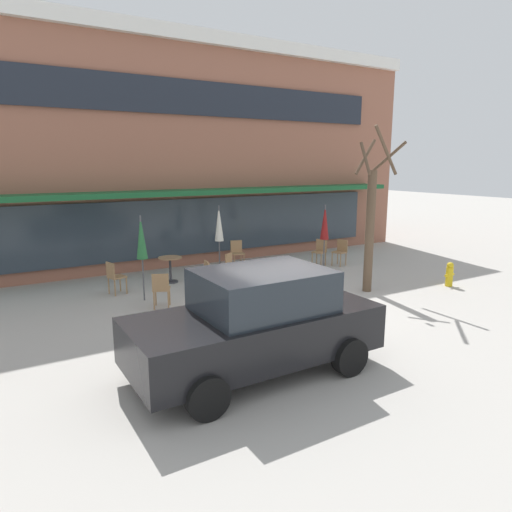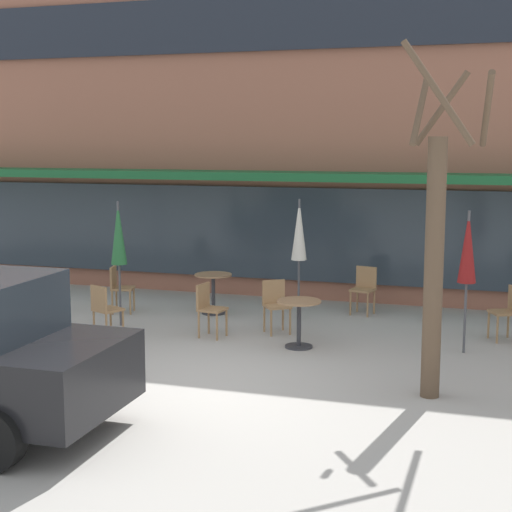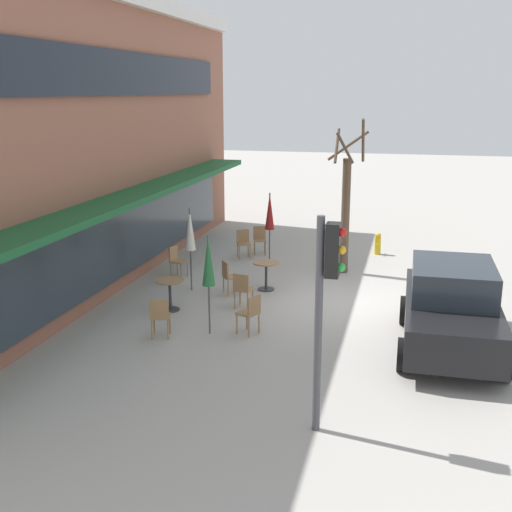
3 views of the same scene
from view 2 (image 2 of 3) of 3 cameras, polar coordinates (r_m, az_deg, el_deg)
name	(u,v)px [view 2 (image 2 of 3)]	position (r m, az deg, el deg)	size (l,w,h in m)	color
ground_plane	(196,385)	(10.69, -4.35, -9.31)	(80.00, 80.00, 0.00)	#ADA8A0
building_facade	(345,115)	(19.78, 6.51, 10.16)	(19.12, 9.10, 7.72)	#935B47
cafe_table_near_wall	(299,316)	(12.38, 3.14, -4.35)	(0.70, 0.70, 0.76)	#333338
cafe_table_streetside	(213,287)	(14.76, -3.13, -2.25)	(0.70, 0.70, 0.76)	#333338
patio_umbrella_green_folded	(119,234)	(13.84, -9.97, 1.58)	(0.28, 0.28, 2.20)	#4C4C51
patio_umbrella_cream_folded	(468,248)	(12.28, 15.14, 0.55)	(0.28, 0.28, 2.20)	#4C4C51
patio_umbrella_corner_open	(299,231)	(14.14, 3.16, 1.84)	(0.28, 0.28, 2.20)	#4C4C51
cafe_chair_0	(209,306)	(13.06, -3.47, -3.63)	(0.45, 0.45, 0.89)	#9E754C
cafe_chair_1	(104,307)	(13.18, -10.97, -3.66)	(0.53, 0.53, 0.89)	#9E754C
cafe_chair_2	(508,309)	(13.43, 17.86, -3.69)	(0.53, 0.53, 0.89)	#9E754C
cafe_chair_3	(276,302)	(13.33, 1.43, -3.37)	(0.56, 0.56, 0.89)	#9E754C
cafe_chair_4	(364,286)	(14.87, 7.87, -2.20)	(0.47, 0.47, 0.89)	#9E754C
cafe_chair_5	(119,285)	(15.05, -9.94, -2.12)	(0.49, 0.49, 0.89)	#9E754C
street_tree	(436,247)	(10.00, 12.95, 0.63)	(1.08, 1.17, 4.42)	brown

